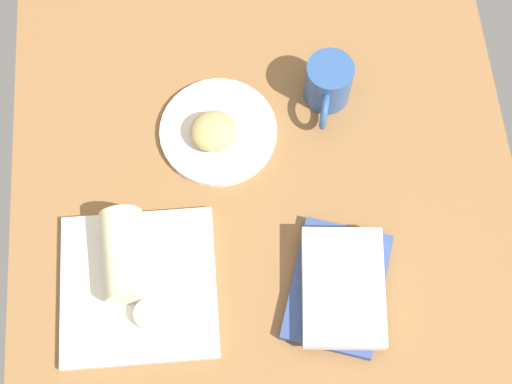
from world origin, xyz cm
name	(u,v)px	position (x,y,z in cm)	size (l,w,h in cm)	color
dining_table	(263,180)	(0.00, 0.00, 2.00)	(110.00, 90.00, 4.00)	olive
round_plate	(218,132)	(9.15, 7.48, 4.70)	(21.38, 21.38, 1.40)	silver
scone_pastry	(213,131)	(7.85, 8.38, 7.75)	(8.16, 7.89, 4.70)	tan
square_plate	(139,286)	(-18.53, 22.71, 4.80)	(26.00, 26.00, 1.60)	silver
sauce_cup	(151,315)	(-24.00, 20.63, 6.94)	(5.27, 5.27, 2.50)	silver
breakfast_wrap	(124,255)	(-14.15, 24.37, 9.19)	(7.18, 7.18, 14.96)	beige
book_stack	(340,287)	(-21.90, -10.84, 6.35)	(25.02, 21.12, 4.94)	#33477F
coffee_mug	(328,84)	(15.01, -12.99, 8.89)	(13.43, 8.50, 9.57)	#2D518C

